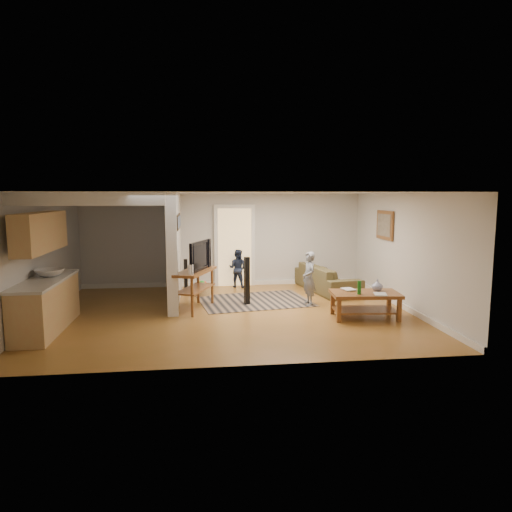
{
  "coord_description": "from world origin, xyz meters",
  "views": [
    {
      "loc": [
        -0.64,
        -9.3,
        2.45
      ],
      "look_at": [
        0.61,
        0.73,
        1.1
      ],
      "focal_mm": 32.0,
      "sensor_mm": 36.0,
      "label": 1
    }
  ],
  "objects_px": {
    "tv_console": "(196,274)",
    "toddler": "(238,287)",
    "sofa": "(327,291)",
    "toy_basket": "(202,289)",
    "coffee_table": "(366,298)",
    "speaker_left": "(247,281)",
    "speaker_right": "(186,276)",
    "child": "(309,305)"
  },
  "relations": [
    {
      "from": "sofa",
      "to": "toy_basket",
      "type": "distance_m",
      "value": 3.21
    },
    {
      "from": "coffee_table",
      "to": "speaker_left",
      "type": "height_order",
      "value": "speaker_left"
    },
    {
      "from": "tv_console",
      "to": "toy_basket",
      "type": "distance_m",
      "value": 1.55
    },
    {
      "from": "coffee_table",
      "to": "sofa",
      "type": "bearing_deg",
      "value": 91.16
    },
    {
      "from": "coffee_table",
      "to": "toy_basket",
      "type": "relative_size",
      "value": 3.26
    },
    {
      "from": "toy_basket",
      "to": "child",
      "type": "height_order",
      "value": "child"
    },
    {
      "from": "tv_console",
      "to": "toddler",
      "type": "xyz_separation_m",
      "value": [
        1.1,
        2.31,
        -0.78
      ]
    },
    {
      "from": "speaker_left",
      "to": "toy_basket",
      "type": "bearing_deg",
      "value": 117.44
    },
    {
      "from": "speaker_right",
      "to": "toddler",
      "type": "height_order",
      "value": "speaker_right"
    },
    {
      "from": "tv_console",
      "to": "sofa",
      "type": "bearing_deg",
      "value": 46.33
    },
    {
      "from": "sofa",
      "to": "toddler",
      "type": "bearing_deg",
      "value": 61.04
    },
    {
      "from": "child",
      "to": "toddler",
      "type": "xyz_separation_m",
      "value": [
        -1.42,
        2.19,
        0.0
      ]
    },
    {
      "from": "tv_console",
      "to": "speaker_right",
      "type": "relative_size",
      "value": 1.67
    },
    {
      "from": "speaker_left",
      "to": "child",
      "type": "bearing_deg",
      "value": -24.24
    },
    {
      "from": "tv_console",
      "to": "speaker_right",
      "type": "xyz_separation_m",
      "value": [
        -0.26,
        1.67,
        -0.34
      ]
    },
    {
      "from": "speaker_left",
      "to": "toddler",
      "type": "bearing_deg",
      "value": 75.77
    },
    {
      "from": "tv_console",
      "to": "speaker_right",
      "type": "height_order",
      "value": "tv_console"
    },
    {
      "from": "speaker_left",
      "to": "child",
      "type": "height_order",
      "value": "speaker_left"
    },
    {
      "from": "coffee_table",
      "to": "toddler",
      "type": "relative_size",
      "value": 1.38
    },
    {
      "from": "tv_console",
      "to": "child",
      "type": "distance_m",
      "value": 2.64
    },
    {
      "from": "speaker_left",
      "to": "child",
      "type": "relative_size",
      "value": 0.9
    },
    {
      "from": "sofa",
      "to": "speaker_right",
      "type": "relative_size",
      "value": 2.6
    },
    {
      "from": "coffee_table",
      "to": "toddler",
      "type": "bearing_deg",
      "value": 124.06
    },
    {
      "from": "tv_console",
      "to": "toddler",
      "type": "distance_m",
      "value": 2.68
    },
    {
      "from": "toy_basket",
      "to": "toddler",
      "type": "relative_size",
      "value": 0.42
    },
    {
      "from": "speaker_left",
      "to": "speaker_right",
      "type": "bearing_deg",
      "value": 120.87
    },
    {
      "from": "speaker_left",
      "to": "toddler",
      "type": "height_order",
      "value": "speaker_left"
    },
    {
      "from": "tv_console",
      "to": "speaker_right",
      "type": "distance_m",
      "value": 1.73
    },
    {
      "from": "child",
      "to": "coffee_table",
      "type": "bearing_deg",
      "value": 27.53
    },
    {
      "from": "tv_console",
      "to": "speaker_left",
      "type": "xyz_separation_m",
      "value": [
        1.14,
        0.34,
        -0.24
      ]
    },
    {
      "from": "sofa",
      "to": "toy_basket",
      "type": "xyz_separation_m",
      "value": [
        -3.2,
        -0.12,
        0.16
      ]
    },
    {
      "from": "tv_console",
      "to": "toddler",
      "type": "relative_size",
      "value": 1.43
    },
    {
      "from": "speaker_left",
      "to": "toddler",
      "type": "xyz_separation_m",
      "value": [
        -0.04,
        1.98,
        -0.54
      ]
    },
    {
      "from": "sofa",
      "to": "tv_console",
      "type": "bearing_deg",
      "value": 104.89
    },
    {
      "from": "coffee_table",
      "to": "tv_console",
      "type": "bearing_deg",
      "value": 162.31
    },
    {
      "from": "speaker_left",
      "to": "speaker_right",
      "type": "relative_size",
      "value": 1.25
    },
    {
      "from": "speaker_left",
      "to": "child",
      "type": "distance_m",
      "value": 1.49
    },
    {
      "from": "tv_console",
      "to": "speaker_right",
      "type": "bearing_deg",
      "value": 120.55
    },
    {
      "from": "coffee_table",
      "to": "speaker_right",
      "type": "relative_size",
      "value": 1.61
    },
    {
      "from": "sofa",
      "to": "speaker_left",
      "type": "relative_size",
      "value": 2.09
    },
    {
      "from": "toy_basket",
      "to": "speaker_left",
      "type": "bearing_deg",
      "value": -47.11
    },
    {
      "from": "tv_console",
      "to": "speaker_left",
      "type": "relative_size",
      "value": 1.34
    }
  ]
}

